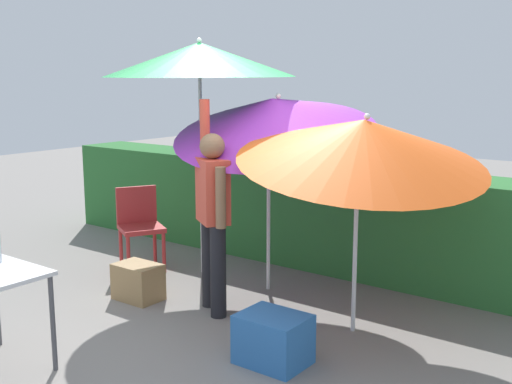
{
  "coord_description": "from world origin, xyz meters",
  "views": [
    {
      "loc": [
        3.21,
        -3.97,
        2.1
      ],
      "look_at": [
        0.0,
        0.3,
        1.1
      ],
      "focal_mm": 44.46,
      "sensor_mm": 36.0,
      "label": 1
    }
  ],
  "objects": [
    {
      "name": "hedge_row",
      "position": [
        0.0,
        1.94,
        0.56
      ],
      "size": [
        8.0,
        0.7,
        1.12
      ],
      "primitive_type": "cube",
      "color": "#2D7033",
      "rests_on": "ground_plane"
    },
    {
      "name": "chair_plastic",
      "position": [
        -1.81,
        0.61,
        0.51
      ],
      "size": [
        0.6,
        0.6,
        0.89
      ],
      "color": "#B72D2D",
      "rests_on": "ground_plane"
    },
    {
      "name": "umbrella_rainbow",
      "position": [
        -1.17,
        0.91,
        2.24
      ],
      "size": [
        1.96,
        1.96,
        2.46
      ],
      "color": "silver",
      "rests_on": "ground_plane"
    },
    {
      "name": "person_vendor",
      "position": [
        -0.34,
        0.12,
        0.93
      ],
      "size": [
        0.51,
        0.38,
        1.88
      ],
      "color": "black",
      "rests_on": "ground_plane"
    },
    {
      "name": "umbrella_yellow",
      "position": [
        -0.25,
        0.91,
        1.71
      ],
      "size": [
        2.01,
        1.97,
        2.21
      ],
      "color": "silver",
      "rests_on": "ground_plane"
    },
    {
      "name": "umbrella_orange",
      "position": [
        0.9,
        0.5,
        1.58
      ],
      "size": [
        2.06,
        2.02,
        2.02
      ],
      "color": "silver",
      "rests_on": "ground_plane"
    },
    {
      "name": "ground_plane",
      "position": [
        0.0,
        0.0,
        0.0
      ],
      "size": [
        24.0,
        24.0,
        0.0
      ],
      "primitive_type": "plane",
      "color": "gray"
    },
    {
      "name": "crate_cardboard",
      "position": [
        -1.1,
        -0.08,
        0.17
      ],
      "size": [
        0.43,
        0.31,
        0.34
      ],
      "primitive_type": "cube",
      "color": "#9E7A4C",
      "rests_on": "ground_plane"
    },
    {
      "name": "cooler_box",
      "position": [
        0.69,
        -0.41,
        0.19
      ],
      "size": [
        0.49,
        0.39,
        0.37
      ],
      "primitive_type": "cube",
      "color": "#2D6BB7",
      "rests_on": "ground_plane"
    }
  ]
}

